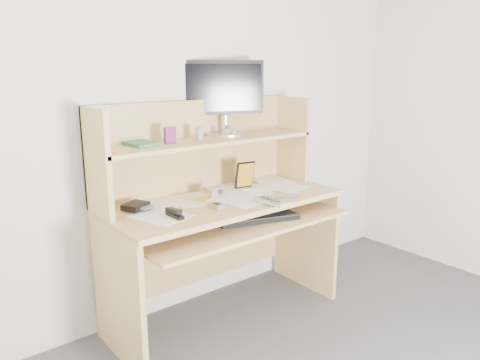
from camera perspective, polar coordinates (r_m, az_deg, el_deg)
back_wall at (r=2.87m, az=-5.84°, el=8.71°), size 3.60×0.04×2.50m
desk at (r=2.78m, az=-2.87°, el=-3.06°), size 1.40×0.70×1.30m
paper_clutter at (r=2.71m, az=-1.87°, el=-2.26°), size 1.32×0.54×0.01m
keyboard at (r=2.65m, az=2.09°, el=-4.57°), size 0.49×0.30×0.03m
tv_remote at (r=2.60m, az=3.64°, el=-2.66°), size 0.08×0.21×0.02m
flip_phone at (r=2.53m, az=-2.96°, el=-3.03°), size 0.06×0.10×0.02m
stapler at (r=2.40m, az=-7.96°, el=-3.93°), size 0.04×0.13×0.04m
wallet at (r=2.56m, az=-12.62°, el=-3.11°), size 0.16×0.15×0.03m
sticky_note_pad at (r=2.69m, az=-4.54°, el=-2.36°), size 0.11×0.11×0.01m
digital_camera at (r=2.73m, az=-3.00°, el=-1.47°), size 0.09×0.04×0.05m
game_case at (r=2.90m, az=0.57°, el=0.63°), size 0.12×0.03×0.17m
blue_pen at (r=2.72m, az=5.65°, el=-2.09°), size 0.13×0.08×0.01m
card_box at (r=2.60m, az=-8.55°, el=5.41°), size 0.07×0.03×0.09m
shelf_book at (r=2.58m, az=-11.95°, el=4.34°), size 0.15×0.20×0.02m
chip_stack_a at (r=2.81m, az=-1.66°, el=5.70°), size 0.04×0.04×0.05m
chip_stack_b at (r=2.88m, az=-1.18°, el=6.00°), size 0.04×0.04×0.06m
chip_stack_c at (r=2.88m, az=-0.83°, el=5.83°), size 0.05×0.05×0.04m
chip_stack_d at (r=2.71m, az=-4.96°, el=5.65°), size 0.06×0.06×0.08m
monitor at (r=2.91m, az=-2.08°, el=10.26°), size 0.50×0.27×0.45m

